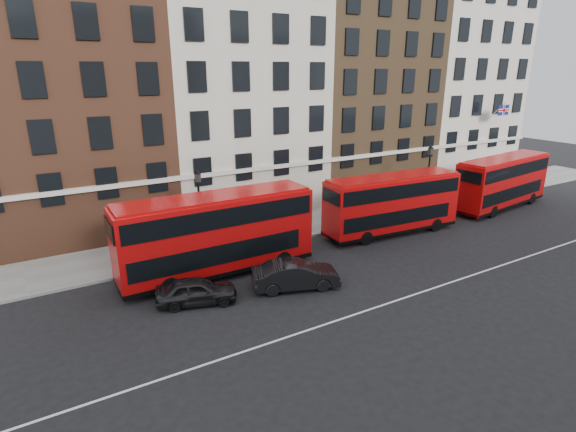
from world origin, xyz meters
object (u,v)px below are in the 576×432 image
bus_c (392,203)px  bus_d (502,181)px  car_rear (197,291)px  traffic_light (519,167)px  bus_b (216,233)px  car_front (296,275)px

bus_c → bus_d: bus_d is taller
bus_c → car_rear: bearing=-165.5°
car_rear → traffic_light: traffic_light is taller
bus_b → car_front: bus_b is taller
car_rear → car_front: bearing=-84.3°
car_rear → car_front: 5.31m
bus_b → traffic_light: bus_b is taller
car_rear → car_front: size_ratio=0.86×
bus_c → traffic_light: size_ratio=3.16×
bus_b → traffic_light: bearing=4.5°
bus_b → car_front: size_ratio=2.40×
car_front → traffic_light: 29.55m
bus_d → car_front: bearing=-177.1°
car_rear → traffic_light: size_ratio=1.23×
bus_c → car_front: (-10.30, -3.83, -1.53)m
bus_c → car_front: size_ratio=2.21×
car_rear → traffic_light: bearing=-63.4°
bus_c → bus_d: size_ratio=0.97×
bus_b → car_rear: bus_b is taller
car_front → bus_b: bearing=56.8°
bus_b → car_front: bearing=-52.2°
bus_c → car_front: bus_c is taller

